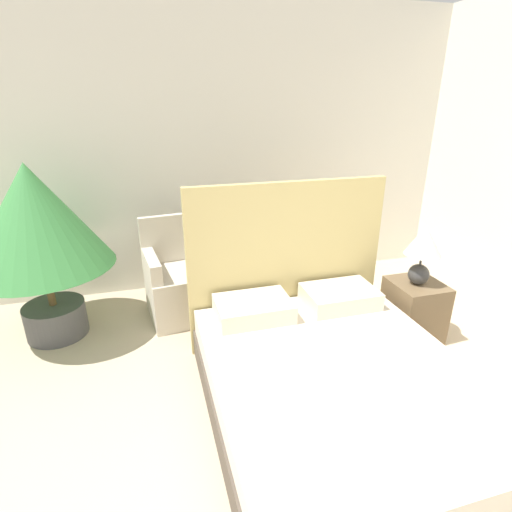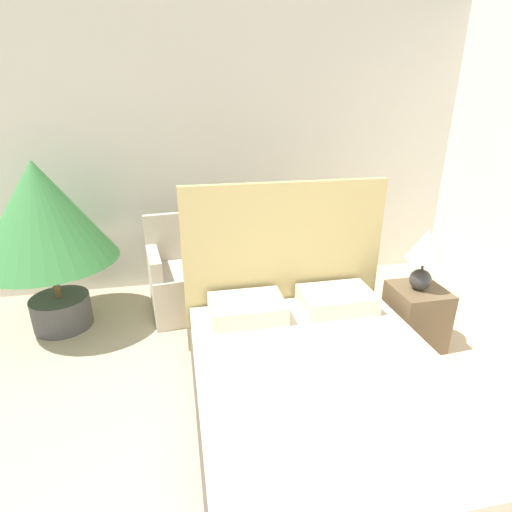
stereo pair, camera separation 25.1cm
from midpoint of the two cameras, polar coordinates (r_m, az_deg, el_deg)
name	(u,v)px [view 1 (the left image)]	position (r m, az deg, el deg)	size (l,w,h in m)	color
wall_back	(231,151)	(4.33, -5.37, 14.72)	(10.00, 0.06, 2.90)	silver
bed	(330,375)	(2.78, 7.92, -16.60)	(1.63, 2.01, 1.39)	#4C4238
armchair_near_window_left	(183,285)	(3.90, -12.27, -4.16)	(0.71, 0.68, 0.94)	beige
armchair_near_window_right	(275,274)	(4.04, 1.01, -2.67)	(0.71, 0.69, 0.94)	beige
potted_palm	(36,224)	(3.72, -30.67, 3.92)	(1.14, 1.14, 1.52)	#4C4C4C
nightstand	(413,310)	(3.69, 19.77, -7.35)	(0.41, 0.43, 0.52)	brown
table_lamp	(423,247)	(3.44, 20.86, 1.13)	(0.29, 0.29, 0.50)	#333333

